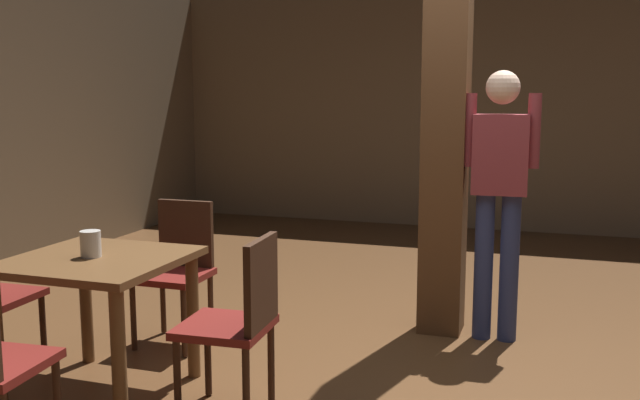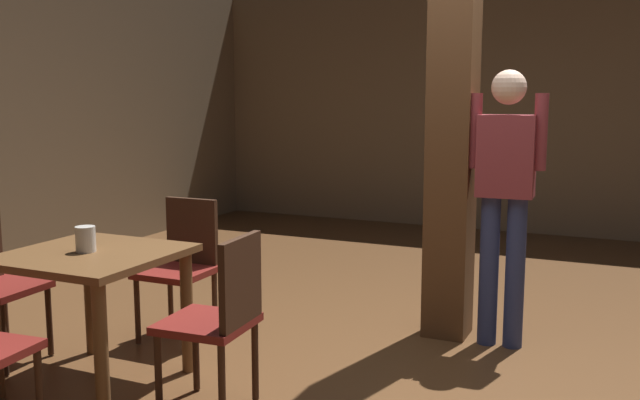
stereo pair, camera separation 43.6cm
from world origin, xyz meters
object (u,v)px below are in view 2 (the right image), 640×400
(chair_east, at_px, (220,314))
(standing_person, at_px, (505,188))
(dining_table, at_px, (93,277))
(chair_north, at_px, (182,261))
(napkin_cup, at_px, (86,239))

(chair_east, distance_m, standing_person, 1.95)
(dining_table, distance_m, chair_north, 0.84)
(dining_table, relative_size, chair_east, 0.95)
(chair_north, height_order, napkin_cup, chair_north)
(napkin_cup, relative_size, standing_person, 0.08)
(dining_table, xyz_separation_m, chair_north, (-0.01, 0.84, -0.09))
(chair_east, bearing_deg, standing_person, 54.96)
(dining_table, height_order, napkin_cup, napkin_cup)
(dining_table, relative_size, chair_north, 0.95)
(dining_table, bearing_deg, standing_person, 38.86)
(dining_table, distance_m, napkin_cup, 0.21)
(dining_table, distance_m, standing_person, 2.47)
(napkin_cup, xyz_separation_m, standing_person, (1.92, 1.54, 0.19))
(chair_north, bearing_deg, chair_east, -45.93)
(napkin_cup, bearing_deg, dining_table, 23.56)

